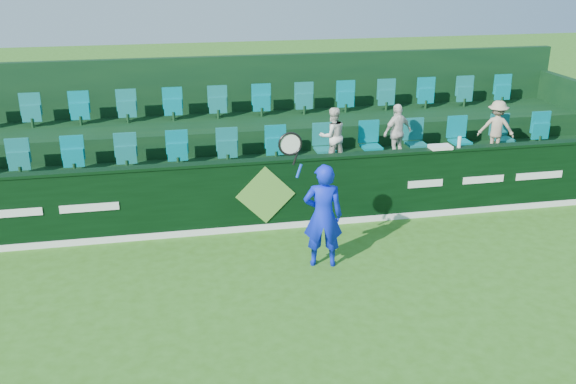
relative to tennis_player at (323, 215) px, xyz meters
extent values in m
plane|color=#336718|center=(-0.68, -2.35, -0.89)|extent=(60.00, 60.00, 0.00)
cube|color=black|center=(-0.68, 1.65, -0.24)|extent=(16.00, 0.20, 1.30)
cube|color=black|center=(-0.68, 1.65, 0.44)|extent=(16.00, 0.24, 0.05)
cube|color=white|center=(-0.68, 1.54, -0.83)|extent=(16.00, 0.02, 0.12)
cube|color=#5C9636|center=(-0.68, 1.54, -0.19)|extent=(1.10, 0.02, 1.10)
cube|color=white|center=(-4.98, 1.54, -0.19)|extent=(0.85, 0.01, 0.14)
cube|color=white|center=(-3.78, 1.54, -0.19)|extent=(1.00, 0.01, 0.14)
cube|color=white|center=(2.42, 1.54, -0.19)|extent=(0.70, 0.01, 0.14)
cube|color=white|center=(3.62, 1.54, -0.19)|extent=(0.85, 0.01, 0.14)
cube|color=white|center=(4.82, 1.54, -0.19)|extent=(1.00, 0.01, 0.14)
cube|color=black|center=(-0.68, 2.75, -0.49)|extent=(16.00, 2.00, 0.80)
cube|color=black|center=(-0.68, 4.65, -0.24)|extent=(16.00, 1.80, 1.30)
cube|color=black|center=(-0.68, 5.65, 0.41)|extent=(16.00, 0.20, 2.60)
cube|color=#136E6C|center=(-0.68, 3.15, 0.21)|extent=(13.50, 0.50, 0.60)
cube|color=#136E6C|center=(-0.68, 4.95, 0.71)|extent=(13.50, 0.50, 0.60)
imported|color=#0D20DE|center=(0.01, 0.00, -0.02)|extent=(0.71, 0.54, 1.75)
cylinder|color=#143FBF|center=(-0.41, -0.10, 0.81)|extent=(0.11, 0.04, 0.22)
cylinder|color=black|center=(-0.47, -0.10, 1.01)|extent=(0.09, 0.03, 0.20)
torus|color=black|center=(-0.55, -0.10, 1.25)|extent=(0.47, 0.04, 0.47)
cylinder|color=silver|center=(-0.55, -0.10, 1.25)|extent=(0.39, 0.01, 0.39)
imported|color=white|center=(0.90, 2.77, 0.50)|extent=(0.63, 0.52, 1.17)
imported|color=white|center=(2.27, 2.77, 0.50)|extent=(0.75, 0.52, 1.18)
imported|color=tan|center=(4.48, 2.77, 0.49)|extent=(0.85, 0.70, 1.15)
cube|color=white|center=(2.72, 1.65, 0.49)|extent=(0.41, 0.27, 0.06)
cylinder|color=white|center=(3.10, 1.65, 0.57)|extent=(0.07, 0.07, 0.22)
camera|label=1|loc=(-2.42, -9.23, 4.00)|focal=40.00mm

